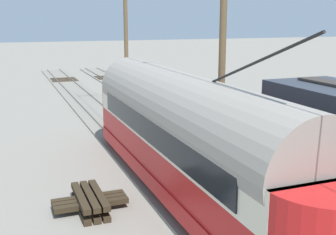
{
  "coord_description": "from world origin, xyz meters",
  "views": [
    {
      "loc": [
        7.93,
        13.2,
        6.07
      ],
      "look_at": [
        2.16,
        -1.77,
        2.38
      ],
      "focal_mm": 45.8,
      "sensor_mm": 36.0,
      "label": 1
    }
  ],
  "objects_px": {
    "vintage_streetcar": "(184,133)",
    "spare_tie_stack": "(90,201)",
    "catenary_pole_mid_near": "(220,69)",
    "catenary_pole_foreground": "(125,48)"
  },
  "relations": [
    {
      "from": "spare_tie_stack",
      "to": "vintage_streetcar",
      "type": "bearing_deg",
      "value": -179.01
    },
    {
      "from": "vintage_streetcar",
      "to": "catenary_pole_mid_near",
      "type": "height_order",
      "value": "catenary_pole_mid_near"
    },
    {
      "from": "catenary_pole_mid_near",
      "to": "spare_tie_stack",
      "type": "relative_size",
      "value": 3.32
    },
    {
      "from": "vintage_streetcar",
      "to": "spare_tie_stack",
      "type": "xyz_separation_m",
      "value": [
        3.35,
        0.06,
        -1.99
      ]
    },
    {
      "from": "catenary_pole_foreground",
      "to": "catenary_pole_mid_near",
      "type": "height_order",
      "value": "same"
    },
    {
      "from": "catenary_pole_foreground",
      "to": "spare_tie_stack",
      "type": "xyz_separation_m",
      "value": [
        5.77,
        16.15,
        -3.87
      ]
    },
    {
      "from": "catenary_pole_mid_near",
      "to": "spare_tie_stack",
      "type": "xyz_separation_m",
      "value": [
        5.77,
        2.07,
        -3.87
      ]
    },
    {
      "from": "vintage_streetcar",
      "to": "catenary_pole_mid_near",
      "type": "bearing_deg",
      "value": -140.29
    },
    {
      "from": "catenary_pole_foreground",
      "to": "catenary_pole_mid_near",
      "type": "xyz_separation_m",
      "value": [
        0.0,
        14.08,
        0.0
      ]
    },
    {
      "from": "vintage_streetcar",
      "to": "spare_tie_stack",
      "type": "relative_size",
      "value": 6.81
    }
  ]
}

